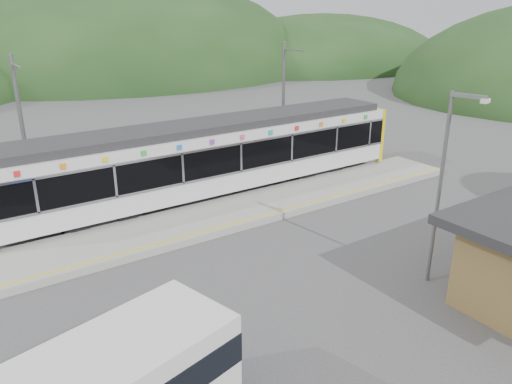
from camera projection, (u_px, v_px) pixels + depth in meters
ground at (272, 244)px, 19.68m from camera, size 120.00×120.00×0.00m
hills at (307, 180)px, 27.05m from camera, size 146.00×149.00×26.00m
platform at (229, 214)px, 22.18m from camera, size 26.00×3.20×0.30m
yellow_line at (245, 220)px, 21.12m from camera, size 26.00×0.10×0.01m
train at (216, 155)px, 24.12m from camera, size 20.44×3.01×3.74m
catenary_mast_west at (24, 135)px, 21.34m from camera, size 0.18×1.80×7.00m
catenary_mast_east at (284, 102)px, 28.75m from camera, size 0.18×1.80×7.00m
lamp_post at (445, 175)px, 15.65m from camera, size 0.38×1.16×6.44m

